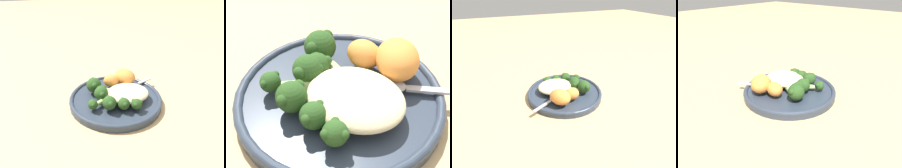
% 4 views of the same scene
% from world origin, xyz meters
% --- Properties ---
extents(ground_plane, '(4.00, 4.00, 0.00)m').
position_xyz_m(ground_plane, '(0.00, 0.00, 0.00)').
color(ground_plane, tan).
extents(plate, '(0.26, 0.26, 0.02)m').
position_xyz_m(plate, '(-0.01, -0.01, 0.01)').
color(plate, '#2D3847').
rests_on(plate, ground_plane).
extents(quinoa_mound, '(0.12, 0.10, 0.03)m').
position_xyz_m(quinoa_mound, '(-0.04, 0.01, 0.04)').
color(quinoa_mound, beige).
rests_on(quinoa_mound, plate).
extents(broccoli_stalk_0, '(0.10, 0.07, 0.04)m').
position_xyz_m(broccoli_stalk_0, '(0.04, -0.04, 0.04)').
color(broccoli_stalk_0, '#ADC675').
rests_on(broccoli_stalk_0, plate).
extents(broccoli_stalk_1, '(0.08, 0.03, 0.03)m').
position_xyz_m(broccoli_stalk_1, '(0.02, -0.01, 0.04)').
color(broccoli_stalk_1, '#ADC675').
rests_on(broccoli_stalk_1, plate).
extents(broccoli_stalk_2, '(0.10, 0.05, 0.04)m').
position_xyz_m(broccoli_stalk_2, '(0.02, -0.00, 0.04)').
color(broccoli_stalk_2, '#ADC675').
rests_on(broccoli_stalk_2, plate).
extents(broccoli_stalk_3, '(0.11, 0.08, 0.03)m').
position_xyz_m(broccoli_stalk_3, '(0.04, 0.02, 0.03)').
color(broccoli_stalk_3, '#ADC675').
rests_on(broccoli_stalk_3, plate).
extents(broccoli_stalk_4, '(0.07, 0.09, 0.04)m').
position_xyz_m(broccoli_stalk_4, '(0.01, 0.04, 0.04)').
color(broccoli_stalk_4, '#ADC675').
rests_on(broccoli_stalk_4, plate).
extents(broccoli_stalk_5, '(0.03, 0.12, 0.03)m').
position_xyz_m(broccoli_stalk_5, '(-0.02, 0.04, 0.03)').
color(broccoli_stalk_5, '#ADC675').
rests_on(broccoli_stalk_5, plate).
extents(broccoli_stalk_6, '(0.05, 0.10, 0.03)m').
position_xyz_m(broccoli_stalk_6, '(-0.04, 0.05, 0.03)').
color(broccoli_stalk_6, '#ADC675').
rests_on(broccoli_stalk_6, plate).
extents(sweet_potato_chunk_0, '(0.05, 0.04, 0.04)m').
position_xyz_m(sweet_potato_chunk_0, '(-0.01, -0.07, 0.04)').
color(sweet_potato_chunk_0, orange).
rests_on(sweet_potato_chunk_0, plate).
extents(sweet_potato_chunk_1, '(0.08, 0.09, 0.05)m').
position_xyz_m(sweet_potato_chunk_1, '(-0.06, -0.07, 0.05)').
color(sweet_potato_chunk_1, orange).
rests_on(sweet_potato_chunk_1, plate).
extents(spoon, '(0.10, 0.06, 0.01)m').
position_xyz_m(spoon, '(-0.08, -0.05, 0.03)').
color(spoon, '#B7B7BC').
rests_on(spoon, plate).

